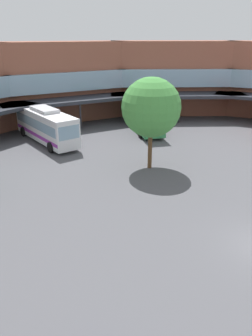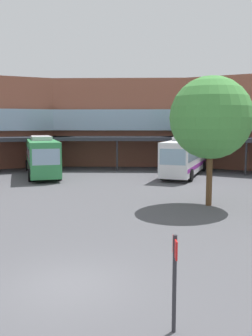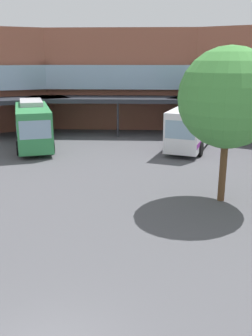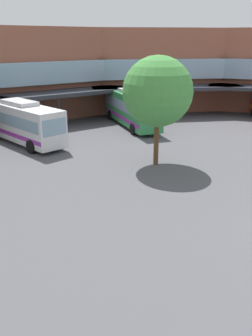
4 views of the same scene
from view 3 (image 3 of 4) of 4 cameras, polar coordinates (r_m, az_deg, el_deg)
name	(u,v)px [view 3 (image 3 of 4)]	position (r m, az deg, el deg)	size (l,w,h in m)	color
station_building	(111,88)	(28.32, -2.24, 12.01)	(76.60, 41.83, 10.06)	#93543F
bus_0	(32,122)	(33.42, -14.02, 6.77)	(6.01, 11.63, 3.77)	#338C4C
bus_3	(194,123)	(32.46, 10.33, 6.69)	(5.74, 10.78, 3.74)	white
plaza_tree	(228,98)	(19.25, 15.26, 10.19)	(4.95, 4.95, 7.80)	brown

